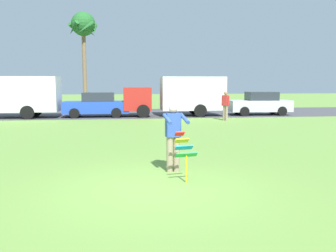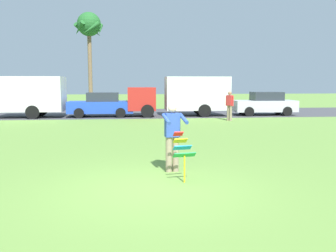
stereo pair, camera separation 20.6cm
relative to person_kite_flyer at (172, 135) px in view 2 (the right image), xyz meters
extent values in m
plane|color=olive|center=(-0.61, -1.40, -0.95)|extent=(120.00, 120.00, 0.00)
cube|color=#424247|center=(-0.61, 17.26, -0.95)|extent=(120.00, 8.00, 0.01)
cylinder|color=gray|center=(0.09, 0.03, -0.50)|extent=(0.16, 0.16, 0.90)
cylinder|color=gray|center=(-0.09, 0.01, -0.50)|extent=(0.16, 0.16, 0.90)
cube|color=#2D4CA5|center=(0.00, 0.02, 0.25)|extent=(0.39, 0.27, 0.60)
sphere|color=beige|center=(0.00, 0.02, 0.67)|extent=(0.22, 0.22, 0.22)
cylinder|color=#2D4CA5|center=(0.25, -0.19, 0.43)|extent=(0.18, 0.59, 0.24)
cylinder|color=#2D4CA5|center=(-0.18, -0.26, 0.43)|extent=(0.18, 0.59, 0.24)
cube|color=red|center=(0.08, -0.52, 0.10)|extent=(0.24, 0.17, 0.12)
cube|color=yellow|center=(0.10, -0.68, -0.04)|extent=(0.34, 0.19, 0.12)
cube|color=#1E99D8|center=(0.13, -0.84, -0.17)|extent=(0.43, 0.20, 0.12)
cube|color=green|center=(0.15, -1.00, -0.31)|extent=(0.53, 0.22, 0.12)
cylinder|color=yellow|center=(0.15, -1.00, -0.63)|extent=(0.04, 0.04, 0.64)
cube|color=silver|center=(-7.37, 14.84, 0.57)|extent=(4.24, 2.09, 2.20)
cylinder|color=black|center=(-7.03, 13.92, -0.53)|extent=(0.85, 0.30, 0.84)
cylinder|color=black|center=(-6.99, 15.76, -0.53)|extent=(0.85, 0.30, 0.84)
cube|color=#2347B7|center=(-2.94, 14.86, -0.31)|extent=(4.21, 1.72, 0.76)
cube|color=#282D38|center=(-2.79, 14.86, 0.35)|extent=(2.02, 1.41, 0.60)
cylinder|color=black|center=(-4.25, 14.06, -0.63)|extent=(0.64, 0.22, 0.64)
cylinder|color=black|center=(-4.24, 15.68, -0.63)|extent=(0.64, 0.22, 0.64)
cylinder|color=black|center=(-1.64, 14.05, -0.63)|extent=(0.64, 0.22, 0.64)
cylinder|color=black|center=(-1.64, 15.66, -0.63)|extent=(0.64, 0.22, 0.64)
cube|color=#B2231E|center=(-0.28, 14.89, 0.22)|extent=(1.82, 1.92, 1.50)
cube|color=silver|center=(3.42, 14.85, 0.57)|extent=(4.22, 2.04, 2.20)
cylinder|color=black|center=(0.07, 13.97, -0.53)|extent=(0.84, 0.29, 0.84)
cylinder|color=black|center=(0.08, 15.81, -0.53)|extent=(0.84, 0.29, 0.84)
cylinder|color=black|center=(3.77, 13.93, -0.53)|extent=(0.84, 0.29, 0.84)
cylinder|color=black|center=(3.79, 15.77, -0.53)|extent=(0.84, 0.29, 0.84)
cube|color=silver|center=(8.15, 14.86, -0.31)|extent=(4.25, 1.83, 0.76)
cube|color=#282D38|center=(8.30, 14.86, 0.35)|extent=(2.06, 1.46, 0.60)
cylinder|color=black|center=(6.82, 14.09, -0.63)|extent=(0.65, 0.24, 0.64)
cylinder|color=black|center=(6.87, 15.71, -0.63)|extent=(0.65, 0.24, 0.64)
cylinder|color=black|center=(9.42, 14.01, -0.63)|extent=(0.65, 0.24, 0.64)
cylinder|color=black|center=(9.47, 15.63, -0.63)|extent=(0.65, 0.24, 0.64)
cylinder|color=brown|center=(-4.56, 24.18, 2.63)|extent=(0.36, 0.36, 7.15)
sphere|color=#236028|center=(-4.56, 24.18, 6.40)|extent=(2.10, 2.10, 2.10)
cone|color=#236028|center=(-3.61, 24.18, 5.95)|extent=(0.44, 1.56, 1.28)
cone|color=#236028|center=(-4.27, 25.08, 5.95)|extent=(1.62, 0.90, 1.28)
cone|color=#236028|center=(-5.33, 24.73, 5.95)|extent=(1.27, 1.52, 1.28)
cone|color=#236028|center=(-5.33, 23.62, 5.95)|extent=(1.27, 1.52, 1.28)
cone|color=#236028|center=(-4.27, 23.27, 5.95)|extent=(1.62, 0.90, 1.28)
cylinder|color=gray|center=(4.74, 11.75, -0.50)|extent=(0.16, 0.16, 0.90)
cylinder|color=gray|center=(4.84, 11.60, -0.50)|extent=(0.16, 0.16, 0.90)
cube|color=red|center=(4.79, 11.67, 0.25)|extent=(0.39, 0.42, 0.60)
sphere|color=#9E7051|center=(4.79, 11.67, 0.67)|extent=(0.22, 0.22, 0.22)
cylinder|color=red|center=(4.65, 11.87, 0.21)|extent=(0.09, 0.09, 0.58)
cylinder|color=red|center=(4.93, 11.48, 0.21)|extent=(0.09, 0.09, 0.58)
camera|label=1|loc=(-1.27, -8.80, 1.32)|focal=38.19mm
camera|label=2|loc=(-1.06, -8.83, 1.32)|focal=38.19mm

